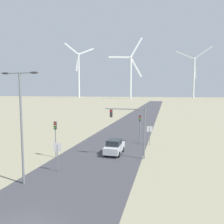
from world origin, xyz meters
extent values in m
cube|color=#38383D|center=(0.00, 48.00, 0.00)|extent=(10.00, 240.00, 0.01)
cylinder|color=slate|center=(-3.95, 6.14, 4.62)|extent=(0.18, 0.18, 9.25)
cylinder|color=slate|center=(-3.95, 6.14, 9.20)|extent=(2.66, 0.10, 0.10)
ellipsoid|color=#333338|center=(-5.28, 6.14, 9.20)|extent=(0.70, 0.32, 0.20)
ellipsoid|color=#333338|center=(-2.61, 6.14, 9.20)|extent=(0.70, 0.32, 0.20)
cylinder|color=slate|center=(-2.51, 9.38, 1.32)|extent=(0.07, 0.07, 2.65)
cube|color=white|center=(-2.51, 9.36, 2.42)|extent=(0.81, 0.01, 0.81)
cube|color=red|center=(-2.51, 9.38, 2.42)|extent=(0.76, 0.02, 0.76)
cylinder|color=slate|center=(5.32, 21.97, 1.30)|extent=(0.07, 0.07, 2.60)
cube|color=white|center=(5.32, 21.96, 2.37)|extent=(0.81, 0.01, 0.81)
cube|color=red|center=(5.32, 21.97, 2.37)|extent=(0.76, 0.02, 0.76)
cylinder|color=slate|center=(-4.87, 13.40, 2.13)|extent=(0.11, 0.11, 4.26)
cube|color=#2D2D2D|center=(-4.87, 13.40, 3.81)|extent=(0.28, 0.24, 0.90)
sphere|color=red|center=(-4.87, 13.26, 4.08)|extent=(0.16, 0.16, 0.16)
sphere|color=gold|center=(-4.87, 13.26, 3.81)|extent=(0.16, 0.16, 0.16)
sphere|color=green|center=(-4.87, 13.26, 3.54)|extent=(0.16, 0.16, 0.16)
cylinder|color=slate|center=(3.79, 23.24, 2.10)|extent=(0.11, 0.11, 4.20)
cube|color=#2D2D2D|center=(3.79, 23.24, 3.75)|extent=(0.28, 0.24, 0.90)
sphere|color=red|center=(3.79, 23.10, 4.02)|extent=(0.16, 0.16, 0.16)
sphere|color=gold|center=(3.79, 23.10, 3.75)|extent=(0.16, 0.16, 0.16)
sphere|color=green|center=(3.79, 23.10, 3.48)|extent=(0.16, 0.16, 0.16)
cylinder|color=slate|center=(5.22, 15.34, 2.98)|extent=(0.14, 0.14, 5.96)
cylinder|color=slate|center=(2.92, 15.34, 5.71)|extent=(4.59, 0.12, 0.12)
cube|color=#2D2D2D|center=(1.32, 15.34, 5.16)|extent=(0.28, 0.24, 0.90)
sphere|color=red|center=(1.32, 15.21, 5.43)|extent=(0.18, 0.18, 0.18)
cube|color=#B7BCC1|center=(1.43, 16.57, 0.73)|extent=(1.86, 4.13, 0.80)
cube|color=#1E2328|center=(1.43, 16.42, 1.48)|extent=(1.59, 2.12, 0.70)
cylinder|color=black|center=(0.60, 17.84, 0.33)|extent=(0.22, 0.66, 0.66)
cylinder|color=black|center=(2.26, 17.84, 0.33)|extent=(0.22, 0.66, 0.66)
cylinder|color=black|center=(0.60, 15.30, 0.33)|extent=(0.22, 0.66, 0.66)
cylinder|color=black|center=(2.26, 15.30, 0.33)|extent=(0.22, 0.66, 0.66)
cylinder|color=silver|center=(-96.51, 242.22, 26.25)|extent=(2.20, 2.20, 52.50)
sphere|color=silver|center=(-96.51, 242.22, 52.50)|extent=(2.60, 2.60, 2.60)
cube|color=silver|center=(-97.75, 241.56, 42.19)|extent=(4.13, 2.52, 19.58)
cube|color=silver|center=(-88.01, 246.76, 56.45)|extent=(16.78, 9.26, 9.06)
cube|color=silver|center=(-103.77, 238.35, 58.88)|extent=(14.83, 8.22, 13.37)
cylinder|color=silver|center=(-28.33, 215.19, 21.19)|extent=(2.20, 2.20, 42.37)
sphere|color=silver|center=(-28.33, 215.19, 42.37)|extent=(2.60, 2.60, 2.60)
cube|color=silver|center=(-22.83, 217.19, 32.24)|extent=(12.03, 4.79, 20.05)
cube|color=silver|center=(-22.83, 217.19, 52.52)|extent=(12.02, 4.78, 20.06)
cube|color=silver|center=(-39.34, 211.18, 42.37)|extent=(20.96, 8.03, 1.81)
cylinder|color=silver|center=(37.06, 250.66, 21.83)|extent=(2.20, 2.20, 43.65)
sphere|color=silver|center=(37.06, 250.66, 43.65)|extent=(2.60, 2.60, 2.60)
cube|color=silver|center=(38.11, 250.60, 32.31)|extent=(3.79, 0.70, 21.55)
cube|color=silver|center=(46.35, 250.17, 50.23)|extent=(18.57, 1.48, 13.88)
cube|color=silver|center=(26.73, 251.20, 48.42)|extent=(20.26, 1.56, 10.62)
camera|label=1|loc=(7.50, -9.24, 7.72)|focal=35.00mm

